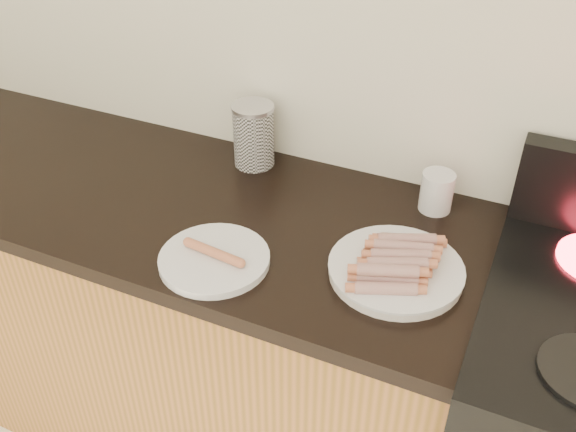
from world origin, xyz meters
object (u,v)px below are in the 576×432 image
at_px(main_plate, 396,271).
at_px(mug, 437,192).
at_px(canister, 254,135).
at_px(side_plate, 214,259).

bearing_deg(main_plate, mug, 86.76).
xyz_separation_m(main_plate, canister, (-0.48, 0.29, 0.08)).
bearing_deg(main_plate, canister, 149.27).
height_order(side_plate, canister, canister).
height_order(side_plate, mug, mug).
bearing_deg(canister, main_plate, -30.73).
distance_m(main_plate, side_plate, 0.39).
bearing_deg(side_plate, mug, 45.93).
bearing_deg(canister, side_plate, -75.10).
bearing_deg(mug, canister, 178.86).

